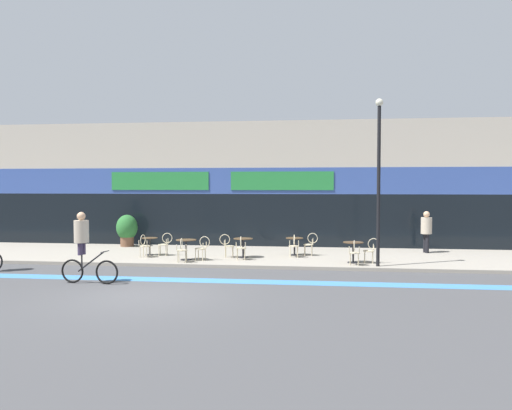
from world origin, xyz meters
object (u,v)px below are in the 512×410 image
(pedestrian_near_end, at_px, (426,228))
(cafe_chair_2_near, at_px, (241,246))
(cafe_chair_0_near, at_px, (144,244))
(cyclist_0, at_px, (84,243))
(bistro_table_0, at_px, (150,243))
(cafe_chair_3_near, at_px, (294,244))
(cafe_chair_4_near, at_px, (354,251))
(cafe_chair_4_side, at_px, (371,249))
(cafe_chair_2_side, at_px, (227,244))
(planter_pot, at_px, (127,229))
(cafe_chair_3_side, at_px, (310,243))
(bistro_table_2, at_px, (243,244))
(cafe_chair_1_near, at_px, (182,248))
(lamp_post, at_px, (379,171))
(bistro_table_1, at_px, (186,245))
(cafe_chair_0_side, at_px, (165,243))
(bistro_table_3, at_px, (295,243))
(bistro_table_4, at_px, (353,248))
(cafe_chair_1_side, at_px, (202,247))

(pedestrian_near_end, bearing_deg, cafe_chair_2_near, -174.66)
(cafe_chair_0_near, relative_size, cyclist_0, 0.42)
(bistro_table_0, height_order, cafe_chair_3_near, cafe_chair_3_near)
(cafe_chair_4_near, distance_m, cafe_chair_4_side, 0.89)
(cafe_chair_2_side, bearing_deg, planter_pot, 145.28)
(cafe_chair_3_near, height_order, cafe_chair_3_side, same)
(cyclist_0, bearing_deg, cafe_chair_2_side, 58.90)
(bistro_table_2, bearing_deg, cafe_chair_1_near, -143.22)
(cafe_chair_2_side, height_order, planter_pot, planter_pot)
(planter_pot, bearing_deg, bistro_table_0, -53.24)
(pedestrian_near_end, bearing_deg, lamp_post, -138.96)
(bistro_table_1, xyz_separation_m, cafe_chair_3_near, (3.99, 1.14, -0.03))
(cafe_chair_1_near, bearing_deg, cafe_chair_4_near, -96.57)
(cafe_chair_1_near, bearing_deg, pedestrian_near_end, -75.10)
(cafe_chair_4_side, relative_size, cyclist_0, 0.42)
(cafe_chair_0_side, relative_size, lamp_post, 0.16)
(cyclist_0, bearing_deg, bistro_table_0, 90.73)
(bistro_table_3, xyz_separation_m, bistro_table_4, (2.19, -1.69, 0.04))
(bistro_table_4, xyz_separation_m, pedestrian_near_end, (3.20, 3.11, 0.49))
(bistro_table_3, relative_size, bistro_table_4, 0.93)
(cafe_chair_0_side, xyz_separation_m, cafe_chair_3_side, (5.76, 0.68, 0.00))
(bistro_table_0, xyz_separation_m, lamp_post, (8.74, -1.66, 2.80))
(bistro_table_3, distance_m, cafe_chair_3_side, 0.63)
(bistro_table_2, relative_size, lamp_post, 0.13)
(bistro_table_0, bearing_deg, lamp_post, -10.72)
(cafe_chair_1_near, relative_size, cafe_chair_1_side, 1.00)
(cafe_chair_0_side, relative_size, cafe_chair_4_near, 1.00)
(bistro_table_1, distance_m, bistro_table_4, 6.17)
(cafe_chair_3_near, xyz_separation_m, lamp_post, (2.98, -1.72, 2.77))
(cafe_chair_1_near, bearing_deg, cafe_chair_0_side, 27.05)
(bistro_table_1, bearing_deg, pedestrian_near_end, 18.78)
(bistro_table_1, relative_size, cafe_chair_1_side, 0.85)
(cafe_chair_0_near, distance_m, cyclist_0, 4.61)
(bistro_table_0, distance_m, cafe_chair_0_side, 0.63)
(cafe_chair_0_near, relative_size, cafe_chair_4_near, 1.00)
(bistro_table_0, distance_m, cafe_chair_3_near, 5.77)
(cyclist_0, bearing_deg, cafe_chair_4_side, 28.68)
(cafe_chair_2_near, xyz_separation_m, pedestrian_near_end, (7.33, 2.93, 0.51))
(bistro_table_2, bearing_deg, cafe_chair_0_side, 176.46)
(pedestrian_near_end, bearing_deg, planter_pot, 161.13)
(cafe_chair_1_side, xyz_separation_m, cafe_chair_4_side, (6.17, 0.08, 0.00))
(cafe_chair_3_side, relative_size, cafe_chair_4_near, 1.00)
(cafe_chair_2_near, height_order, cafe_chair_3_side, same)
(cafe_chair_2_side, relative_size, pedestrian_near_end, 0.52)
(bistro_table_2, relative_size, cafe_chair_0_side, 0.83)
(cafe_chair_1_side, distance_m, pedestrian_near_end, 9.32)
(cafe_chair_0_near, relative_size, cafe_chair_1_near, 1.00)
(cafe_chair_1_near, relative_size, pedestrian_near_end, 0.52)
(cafe_chair_1_side, distance_m, planter_pot, 5.80)
(bistro_table_0, height_order, cafe_chair_0_near, cafe_chair_0_near)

